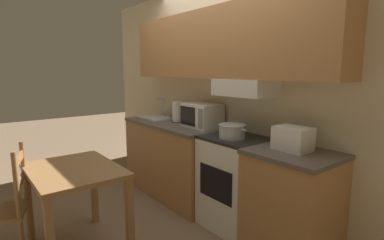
% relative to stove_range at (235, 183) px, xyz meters
% --- Properties ---
extents(ground_plane, '(16.00, 16.00, 0.00)m').
position_rel_stove_range_xyz_m(ground_plane, '(-0.39, 0.26, -0.46)').
color(ground_plane, '#7F664C').
extents(wall_back, '(5.13, 0.38, 2.55)m').
position_rel_stove_range_xyz_m(wall_back, '(-0.38, 0.19, 1.07)').
color(wall_back, beige).
rests_on(wall_back, ground_plane).
extents(lower_counter_main, '(1.46, 0.59, 0.92)m').
position_rel_stove_range_xyz_m(lower_counter_main, '(-1.04, -0.02, 0.00)').
color(lower_counter_main, '#B27A47').
rests_on(lower_counter_main, ground_plane).
extents(lower_counter_right_stub, '(0.68, 0.59, 0.92)m').
position_rel_stove_range_xyz_m(lower_counter_right_stub, '(0.65, -0.02, 0.00)').
color(lower_counter_right_stub, '#B27A47').
rests_on(lower_counter_right_stub, ground_plane).
extents(stove_range, '(0.61, 0.53, 0.92)m').
position_rel_stove_range_xyz_m(stove_range, '(0.00, 0.00, 0.00)').
color(stove_range, white).
rests_on(stove_range, ground_plane).
extents(cooking_pot, '(0.34, 0.26, 0.13)m').
position_rel_stove_range_xyz_m(cooking_pot, '(0.00, -0.06, 0.53)').
color(cooking_pot, '#B7BABF').
rests_on(cooking_pot, stove_range).
extents(microwave, '(0.42, 0.31, 0.27)m').
position_rel_stove_range_xyz_m(microwave, '(-0.61, 0.08, 0.59)').
color(microwave, white).
rests_on(microwave, lower_counter_main).
extents(toaster, '(0.29, 0.21, 0.19)m').
position_rel_stove_range_xyz_m(toaster, '(0.61, 0.01, 0.55)').
color(toaster, white).
rests_on(toaster, lower_counter_right_stub).
extents(sink_basin, '(0.49, 0.35, 0.26)m').
position_rel_stove_range_xyz_m(sink_basin, '(-1.44, -0.02, 0.48)').
color(sink_basin, '#B7BABF').
rests_on(sink_basin, lower_counter_main).
extents(paper_towel_roll, '(0.12, 0.12, 0.26)m').
position_rel_stove_range_xyz_m(paper_towel_roll, '(-1.05, 0.05, 0.58)').
color(paper_towel_roll, black).
rests_on(paper_towel_roll, lower_counter_main).
extents(dining_table, '(0.88, 0.67, 0.74)m').
position_rel_stove_range_xyz_m(dining_table, '(-0.55, -1.36, 0.16)').
color(dining_table, '#9E7042').
rests_on(dining_table, ground_plane).
extents(chair_left_of_table, '(0.48, 0.48, 0.96)m').
position_rel_stove_range_xyz_m(chair_left_of_table, '(-0.72, -1.86, -0.01)').
color(chair_left_of_table, '#9E7042').
rests_on(chair_left_of_table, ground_plane).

